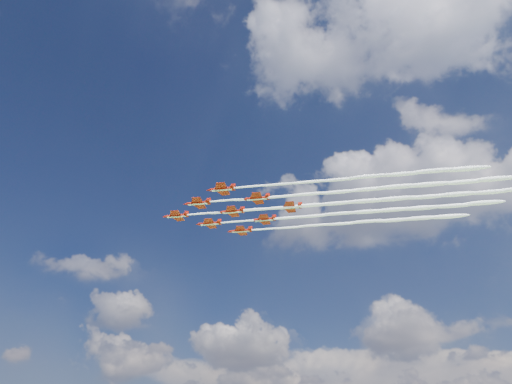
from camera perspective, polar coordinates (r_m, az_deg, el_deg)
jet_lead at (r=163.44m, az=5.71°, el=-1.58°), size 89.01×34.09×2.30m
jet_row2_port at (r=156.58m, az=9.00°, el=-0.00°), size 89.01×34.09×2.30m
jet_row2_starb at (r=170.05m, az=9.14°, el=-2.51°), size 89.01×34.09×2.30m
jet_row3_port at (r=150.42m, az=12.58°, el=1.71°), size 89.01×34.09×2.30m
jet_row3_centre at (r=163.69m, az=12.44°, el=-1.03°), size 89.01×34.09×2.30m
jet_row3_starb at (r=177.27m, az=12.32°, el=-3.36°), size 89.01×34.09×2.30m
jet_row4_port at (r=158.02m, az=15.98°, el=0.56°), size 89.01×34.09×2.30m
jet_row4_starb at (r=171.38m, az=15.58°, el=-1.97°), size 89.01×34.09×2.30m
jet_tail at (r=166.18m, az=19.06°, el=-0.48°), size 89.01×34.09×2.30m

